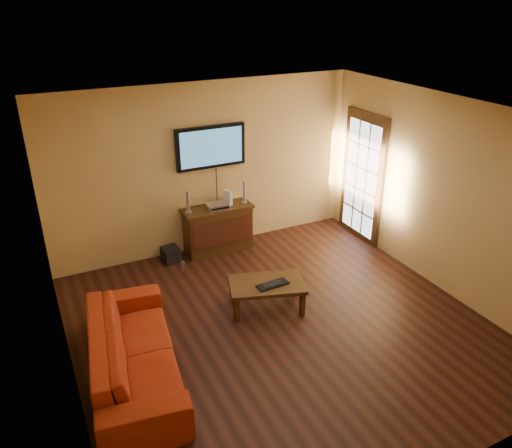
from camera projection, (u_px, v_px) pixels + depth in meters
ground_plane at (281, 326)px, 6.38m from camera, size 5.00×5.00×0.00m
room_walls at (259, 187)px, 6.17m from camera, size 5.00×5.00×5.00m
french_door at (362, 179)px, 8.29m from camera, size 0.07×1.02×2.22m
media_console at (218, 229)px, 8.09m from camera, size 1.13×0.43×0.76m
television at (211, 147)px, 7.67m from camera, size 1.12×0.08×0.66m
coffee_table at (267, 286)px, 6.60m from camera, size 1.12×0.86×0.40m
sofa at (133, 343)px, 5.39m from camera, size 0.96×2.32×0.88m
speaker_left at (188, 203)px, 7.67m from camera, size 0.10×0.10×0.36m
speaker_right at (244, 193)px, 8.05m from camera, size 0.10×0.10×0.35m
av_receiver at (218, 206)px, 7.89m from camera, size 0.35×0.26×0.08m
game_console at (228, 198)px, 7.98m from camera, size 0.09×0.18×0.24m
subwoofer at (171, 255)px, 7.84m from camera, size 0.28×0.28×0.25m
bottle at (183, 267)px, 7.56m from camera, size 0.07×0.07×0.19m
keyboard at (273, 284)px, 6.51m from camera, size 0.44×0.18×0.03m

